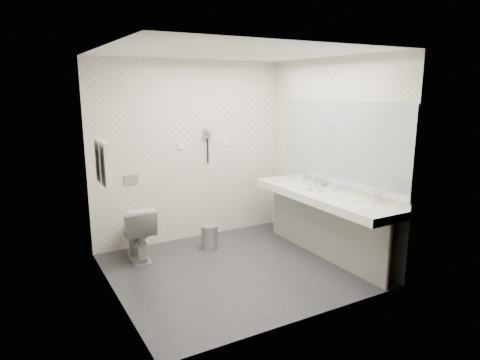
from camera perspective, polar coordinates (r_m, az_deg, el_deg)
floor at (r=5.21m, az=-0.64°, el=-11.84°), size 2.80×2.80×0.00m
ceiling at (r=4.77m, az=-0.71°, el=16.73°), size 2.80×2.80×0.00m
wall_back at (r=5.99m, az=-6.69°, el=3.76°), size 2.80×0.00×2.80m
wall_front at (r=3.78m, az=8.88°, el=-1.36°), size 2.80×0.00×2.80m
wall_left at (r=4.35m, az=-17.04°, el=0.06°), size 0.00×2.60×2.60m
wall_right at (r=5.64m, az=11.92°, el=3.04°), size 0.00×2.60×2.60m
vanity_counter at (r=5.40m, az=10.90°, el=-2.19°), size 0.55×2.20×0.10m
vanity_panel at (r=5.54m, az=10.92°, el=-6.42°), size 0.03×2.15×0.75m
vanity_post_near at (r=4.87m, az=19.22°, el=-9.57°), size 0.06×0.06×0.75m
vanity_post_far at (r=6.34m, az=5.05°, el=-3.83°), size 0.06×0.06×0.75m
mirror at (r=5.45m, az=13.27°, el=4.79°), size 0.02×2.20×1.05m
basin_near at (r=4.94m, az=15.79°, el=-3.41°), size 0.40×0.31×0.05m
basin_far at (r=5.89m, az=6.84°, el=-0.51°), size 0.40×0.31×0.05m
faucet_near at (r=5.05m, az=17.42°, el=-2.10°), size 0.04×0.04×0.15m
faucet_far at (r=5.98m, az=8.37°, el=0.54°), size 0.04×0.04×0.15m
soap_bottle_a at (r=5.41m, az=10.58°, el=-0.98°), size 0.08×0.08×0.12m
soap_bottle_b at (r=5.48m, az=9.26°, el=-0.90°), size 0.10×0.10×0.09m
soap_bottle_c at (r=5.46m, az=12.45°, el=-0.87°), size 0.05×0.05×0.13m
glass_left at (r=5.73m, az=10.93°, el=-0.34°), size 0.06×0.06×0.10m
glass_right at (r=5.70m, az=10.38°, el=-0.29°), size 0.08×0.08×0.12m
toilet at (r=5.56m, az=-13.60°, el=-6.74°), size 0.45×0.72×0.70m
flush_plate at (r=5.76m, az=-14.36°, el=0.08°), size 0.18×0.02×0.12m
pedal_bin at (r=5.78m, az=-4.13°, el=-7.70°), size 0.28×0.28×0.31m
bin_lid at (r=5.73m, az=-4.15°, el=-6.17°), size 0.22×0.22×0.02m
towel_rail at (r=4.85m, az=-18.13°, el=4.80°), size 0.02×0.62×0.02m
towel_near at (r=4.74m, az=-17.49°, el=2.00°), size 0.07×0.24×0.48m
towel_far at (r=5.02m, az=-18.18°, el=2.49°), size 0.07×0.24×0.48m
dryer_cradle at (r=6.04m, az=-4.43°, el=6.26°), size 0.10×0.04×0.14m
dryer_barrel at (r=5.97m, az=-4.15°, el=6.49°), size 0.08×0.14×0.08m
dryer_cord at (r=6.05m, az=-4.33°, el=3.90°), size 0.02×0.02×0.35m
switch_plate_a at (r=5.91m, az=-8.01°, el=4.59°), size 0.09×0.02×0.09m
switch_plate_b at (r=6.20m, az=-1.96°, el=5.06°), size 0.09×0.02×0.09m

